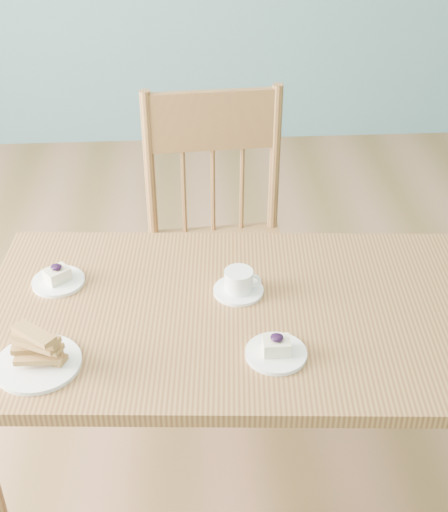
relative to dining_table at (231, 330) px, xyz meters
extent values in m
cube|color=#986747|center=(0.00, -0.01, -0.61)|extent=(5.00, 5.00, 0.01)
cube|color=#9F733C|center=(0.00, 0.00, 0.05)|extent=(1.30, 0.80, 0.04)
cylinder|color=#9F733C|center=(-0.55, 0.34, -0.29)|extent=(0.05, 0.05, 0.64)
cylinder|color=#9F733C|center=(0.59, 0.27, -0.29)|extent=(0.05, 0.05, 0.64)
cube|color=#9F733C|center=(0.00, 0.49, -0.14)|extent=(0.48, 0.46, 0.04)
cylinder|color=#9F733C|center=(-0.18, 0.29, -0.38)|extent=(0.04, 0.04, 0.44)
cylinder|color=#9F733C|center=(0.21, 0.32, -0.38)|extent=(0.04, 0.04, 0.44)
cylinder|color=#9F733C|center=(-0.21, 0.66, -0.38)|extent=(0.04, 0.04, 0.44)
cylinder|color=#9F733C|center=(0.18, 0.69, -0.38)|extent=(0.04, 0.04, 0.44)
cylinder|color=#9F733C|center=(-0.22, 0.67, 0.13)|extent=(0.03, 0.03, 0.51)
cylinder|color=#9F733C|center=(0.19, 0.70, 0.13)|extent=(0.03, 0.03, 0.51)
cube|color=#9F733C|center=(-0.01, 0.69, 0.28)|extent=(0.39, 0.05, 0.19)
cylinder|color=#9F733C|center=(-0.11, 0.68, 0.03)|extent=(0.02, 0.02, 0.30)
cylinder|color=#9F733C|center=(-0.01, 0.69, 0.03)|extent=(0.02, 0.02, 0.30)
cylinder|color=#9F733C|center=(0.08, 0.69, 0.03)|extent=(0.02, 0.02, 0.30)
cylinder|color=white|center=(0.09, -0.18, 0.07)|extent=(0.14, 0.14, 0.01)
cube|color=#F5E6BB|center=(0.09, -0.18, 0.10)|extent=(0.06, 0.05, 0.04)
ellipsoid|color=black|center=(0.09, -0.18, 0.12)|extent=(0.03, 0.03, 0.01)
sphere|color=black|center=(0.10, -0.17, 0.12)|extent=(0.01, 0.01, 0.01)
sphere|color=black|center=(0.08, -0.17, 0.12)|extent=(0.01, 0.01, 0.01)
sphere|color=black|center=(0.09, -0.19, 0.12)|extent=(0.01, 0.01, 0.01)
cylinder|color=white|center=(-0.45, 0.14, 0.07)|extent=(0.14, 0.14, 0.01)
cube|color=#F5E6BB|center=(-0.45, 0.14, 0.09)|extent=(0.08, 0.07, 0.03)
ellipsoid|color=black|center=(-0.45, 0.14, 0.12)|extent=(0.03, 0.03, 0.01)
sphere|color=black|center=(-0.44, 0.14, 0.12)|extent=(0.01, 0.01, 0.01)
sphere|color=black|center=(-0.45, 0.14, 0.12)|extent=(0.01, 0.01, 0.01)
sphere|color=black|center=(-0.44, 0.13, 0.12)|extent=(0.01, 0.01, 0.01)
cylinder|color=white|center=(0.02, 0.07, 0.07)|extent=(0.13, 0.13, 0.01)
cylinder|color=white|center=(0.02, 0.07, 0.10)|extent=(0.08, 0.08, 0.06)
cylinder|color=olive|center=(0.02, 0.07, 0.13)|extent=(0.06, 0.06, 0.00)
torus|color=white|center=(0.06, 0.07, 0.10)|extent=(0.04, 0.01, 0.04)
cylinder|color=white|center=(-0.45, -0.18, 0.07)|extent=(0.20, 0.20, 0.01)
camera|label=1|loc=(-0.10, -1.40, 1.17)|focal=50.00mm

